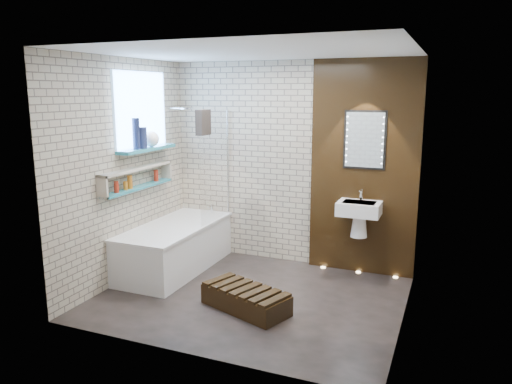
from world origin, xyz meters
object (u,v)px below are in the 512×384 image
at_px(washbasin, 359,213).
at_px(led_mirror, 365,140).
at_px(bathtub, 175,247).
at_px(bath_screen, 215,166).
at_px(walnut_step, 246,300).

relative_size(washbasin, led_mirror, 0.83).
bearing_deg(washbasin, bathtub, -163.99).
height_order(bathtub, washbasin, washbasin).
bearing_deg(bath_screen, walnut_step, -51.71).
relative_size(bathtub, bath_screen, 1.24).
height_order(bathtub, led_mirror, led_mirror).
xyz_separation_m(washbasin, walnut_step, (-0.88, -1.37, -0.69)).
xyz_separation_m(bath_screen, walnut_step, (0.94, -1.19, -1.18)).
xyz_separation_m(bath_screen, washbasin, (1.82, 0.18, -0.49)).
height_order(bath_screen, washbasin, bath_screen).
height_order(led_mirror, walnut_step, led_mirror).
bearing_deg(bathtub, walnut_step, -30.09).
xyz_separation_m(led_mirror, walnut_step, (-0.88, -1.53, -1.55)).
bearing_deg(led_mirror, washbasin, -90.00).
distance_m(bath_screen, led_mirror, 1.89).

